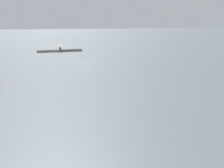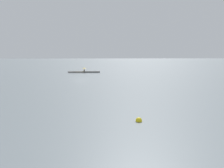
# 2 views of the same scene
# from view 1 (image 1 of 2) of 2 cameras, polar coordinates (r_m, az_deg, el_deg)

# --- Properties ---
(ground_plane) EXTENTS (500.00, 500.00, 0.00)m
(ground_plane) POSITION_cam_1_polar(r_m,az_deg,el_deg) (59.79, -4.85, 4.04)
(ground_plane) COLOR slate
(seawall_pier) EXTENTS (11.33, 1.88, 0.56)m
(seawall_pier) POSITION_cam_1_polar(r_m,az_deg,el_deg) (80.89, -9.54, 6.05)
(seawall_pier) COLOR slate
(seawall_pier) RESTS_ON ground_plane
(person_seated_brown_left) EXTENTS (0.41, 0.61, 0.73)m
(person_seated_brown_left) POSITION_cam_1_polar(r_m,az_deg,el_deg) (80.73, -9.47, 6.42)
(person_seated_brown_left) COLOR #1E2333
(person_seated_brown_left) RESTS_ON seawall_pier
(umbrella_open_yellow) EXTENTS (1.41, 1.41, 1.30)m
(umbrella_open_yellow) POSITION_cam_1_polar(r_m,az_deg,el_deg) (80.77, -9.51, 7.05)
(umbrella_open_yellow) COLOR black
(umbrella_open_yellow) RESTS_ON seawall_pier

